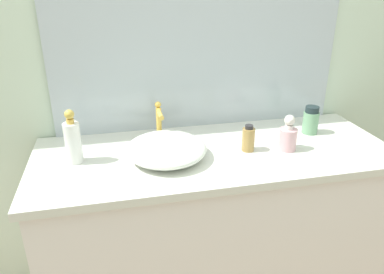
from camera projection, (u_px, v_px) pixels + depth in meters
bathroom_wall_rear at (185, 39)px, 1.68m from camera, size 6.00×0.06×2.60m
vanity_counter at (213, 236)px, 1.74m from camera, size 1.50×0.59×0.89m
wall_mirror_panel at (200, 10)px, 1.61m from camera, size 1.33×0.01×1.07m
sink_basin at (166, 149)px, 1.48m from camera, size 0.32×0.34×0.08m
faucet at (159, 118)px, 1.62m from camera, size 0.03×0.12×0.17m
soap_dispenser at (288, 136)px, 1.54m from camera, size 0.07×0.07×0.15m
lotion_bottle at (311, 120)px, 1.71m from camera, size 0.07×0.07×0.13m
perfume_bottle at (248, 139)px, 1.54m from camera, size 0.05×0.05×0.11m
spray_can at (73, 140)px, 1.43m from camera, size 0.06×0.06×0.22m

